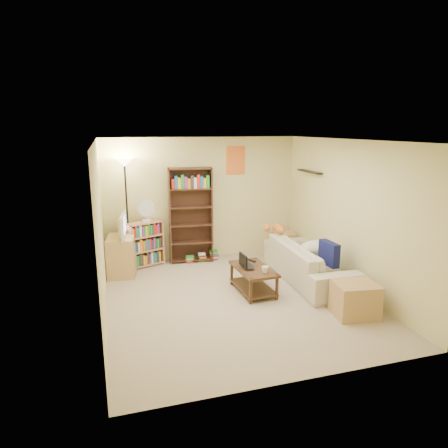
# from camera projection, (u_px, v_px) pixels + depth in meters

# --- Properties ---
(room) EXTENTS (4.50, 4.54, 2.52)m
(room) POSITION_uv_depth(u_px,v_px,m) (236.00, 199.00, 6.06)
(room) COLOR tan
(room) RESTS_ON ground
(sofa) EXTENTS (2.36, 1.08, 0.67)m
(sofa) POSITION_uv_depth(u_px,v_px,m) (309.00, 262.00, 7.17)
(sofa) COLOR beige
(sofa) RESTS_ON ground
(navy_pillow) EXTENTS (0.16, 0.45, 0.40)m
(navy_pillow) POSITION_uv_depth(u_px,v_px,m) (329.00, 253.00, 6.66)
(navy_pillow) COLOR #12164E
(navy_pillow) RESTS_ON sofa
(cream_blanket) EXTENTS (0.61, 0.44, 0.26)m
(cream_blanket) POSITION_uv_depth(u_px,v_px,m) (317.00, 248.00, 7.20)
(cream_blanket) COLOR silver
(cream_blanket) RESTS_ON sofa
(tabby_cat) EXTENTS (0.52, 0.20, 0.18)m
(tabby_cat) POSITION_uv_depth(u_px,v_px,m) (276.00, 228.00, 7.83)
(tabby_cat) COLOR orange
(tabby_cat) RESTS_ON sofa
(coffee_table) EXTENTS (0.58, 0.98, 0.43)m
(coffee_table) POSITION_uv_depth(u_px,v_px,m) (253.00, 276.00, 6.63)
(coffee_table) COLOR #47281B
(coffee_table) RESTS_ON ground
(laptop) EXTENTS (0.40, 0.29, 0.03)m
(laptop) POSITION_uv_depth(u_px,v_px,m) (251.00, 266.00, 6.63)
(laptop) COLOR black
(laptop) RESTS_ON coffee_table
(laptop_screen) EXTENTS (0.03, 0.32, 0.21)m
(laptop_screen) POSITION_uv_depth(u_px,v_px,m) (243.00, 260.00, 6.56)
(laptop_screen) COLOR white
(laptop_screen) RESTS_ON laptop
(mug) EXTENTS (0.14, 0.14, 0.10)m
(mug) POSITION_uv_depth(u_px,v_px,m) (265.00, 270.00, 6.36)
(mug) COLOR white
(mug) RESTS_ON coffee_table
(tv_remote) EXTENTS (0.11, 0.18, 0.02)m
(tv_remote) POSITION_uv_depth(u_px,v_px,m) (252.00, 260.00, 6.92)
(tv_remote) COLOR black
(tv_remote) RESTS_ON coffee_table
(tv_stand) EXTENTS (0.57, 0.74, 0.73)m
(tv_stand) POSITION_uv_depth(u_px,v_px,m) (122.00, 256.00, 7.41)
(tv_stand) COLOR tan
(tv_stand) RESTS_ON ground
(television) EXTENTS (0.79, 0.30, 0.44)m
(television) POSITION_uv_depth(u_px,v_px,m) (120.00, 225.00, 7.28)
(television) COLOR black
(television) RESTS_ON tv_stand
(tall_bookshelf) EXTENTS (0.89, 0.38, 1.92)m
(tall_bookshelf) POSITION_uv_depth(u_px,v_px,m) (191.00, 213.00, 8.00)
(tall_bookshelf) COLOR #402718
(tall_bookshelf) RESTS_ON ground
(short_bookshelf) EXTENTS (0.75, 0.51, 0.90)m
(short_bookshelf) POSITION_uv_depth(u_px,v_px,m) (145.00, 244.00, 7.86)
(short_bookshelf) COLOR tan
(short_bookshelf) RESTS_ON ground
(desk_fan) EXTENTS (0.32, 0.18, 0.44)m
(desk_fan) POSITION_uv_depth(u_px,v_px,m) (146.00, 210.00, 7.67)
(desk_fan) COLOR silver
(desk_fan) RESTS_ON short_bookshelf
(floor_lamp) EXTENTS (0.36, 0.36, 2.14)m
(floor_lamp) POSITION_uv_depth(u_px,v_px,m) (125.00, 181.00, 7.45)
(floor_lamp) COLOR black
(floor_lamp) RESTS_ON ground
(side_table) EXTENTS (0.47, 0.47, 0.48)m
(side_table) POSITION_uv_depth(u_px,v_px,m) (284.00, 243.00, 8.63)
(side_table) COLOR tan
(side_table) RESTS_ON ground
(end_cabinet) EXTENTS (0.66, 0.58, 0.50)m
(end_cabinet) POSITION_uv_depth(u_px,v_px,m) (355.00, 300.00, 5.80)
(end_cabinet) COLOR tan
(end_cabinet) RESTS_ON ground
(book_stacks) EXTENTS (0.69, 0.19, 0.21)m
(book_stacks) POSITION_uv_depth(u_px,v_px,m) (203.00, 257.00, 8.22)
(book_stacks) COLOR red
(book_stacks) RESTS_ON ground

